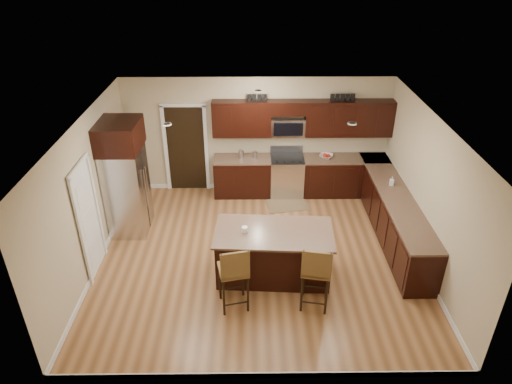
{
  "coord_description": "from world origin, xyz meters",
  "views": [
    {
      "loc": [
        -0.14,
        -6.98,
        5.34
      ],
      "look_at": [
        -0.06,
        0.4,
        1.19
      ],
      "focal_mm": 32.0,
      "sensor_mm": 36.0,
      "label": 1
    }
  ],
  "objects_px": {
    "island": "(273,255)",
    "stool_left": "(234,271)",
    "range": "(287,175)",
    "stool_right": "(316,271)",
    "refrigerator": "(125,177)"
  },
  "relations": [
    {
      "from": "refrigerator",
      "to": "stool_left",
      "type": "bearing_deg",
      "value": -47.12
    },
    {
      "from": "refrigerator",
      "to": "island",
      "type": "bearing_deg",
      "value": -27.95
    },
    {
      "from": "stool_left",
      "to": "stool_right",
      "type": "xyz_separation_m",
      "value": [
        1.29,
        -0.0,
        0.0
      ]
    },
    {
      "from": "island",
      "to": "range",
      "type": "bearing_deg",
      "value": 85.18
    },
    {
      "from": "range",
      "to": "stool_left",
      "type": "xyz_separation_m",
      "value": [
        -1.1,
        -3.82,
        0.28
      ]
    },
    {
      "from": "stool_right",
      "to": "refrigerator",
      "type": "relative_size",
      "value": 0.52
    },
    {
      "from": "range",
      "to": "stool_right",
      "type": "xyz_separation_m",
      "value": [
        0.19,
        -3.82,
        0.29
      ]
    },
    {
      "from": "stool_right",
      "to": "range",
      "type": "bearing_deg",
      "value": 103.66
    },
    {
      "from": "range",
      "to": "stool_left",
      "type": "height_order",
      "value": "stool_left"
    },
    {
      "from": "island",
      "to": "stool_right",
      "type": "height_order",
      "value": "stool_right"
    },
    {
      "from": "island",
      "to": "stool_left",
      "type": "distance_m",
      "value": 1.13
    },
    {
      "from": "island",
      "to": "refrigerator",
      "type": "relative_size",
      "value": 0.89
    },
    {
      "from": "stool_right",
      "to": "refrigerator",
      "type": "bearing_deg",
      "value": 156.68
    },
    {
      "from": "range",
      "to": "stool_left",
      "type": "bearing_deg",
      "value": -106.09
    },
    {
      "from": "stool_right",
      "to": "refrigerator",
      "type": "height_order",
      "value": "refrigerator"
    }
  ]
}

